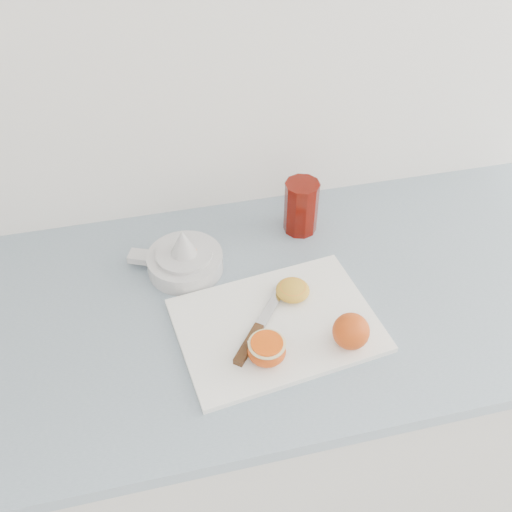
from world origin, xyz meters
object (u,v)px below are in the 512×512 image
at_px(citrus_juicer, 184,259).
at_px(half_orange, 267,350).
at_px(cutting_board, 277,325).
at_px(counter, 244,421).
at_px(red_tumbler, 301,209).

bearing_deg(citrus_juicer, half_orange, -67.73).
bearing_deg(citrus_juicer, cutting_board, -52.94).
relative_size(counter, cutting_board, 6.65).
relative_size(cutting_board, half_orange, 5.39).
xyz_separation_m(counter, cutting_board, (0.05, -0.08, 0.45)).
xyz_separation_m(counter, half_orange, (0.01, -0.15, 0.48)).
bearing_deg(half_orange, cutting_board, 62.42).
xyz_separation_m(counter, citrus_juicer, (-0.09, 0.11, 0.47)).
xyz_separation_m(counter, red_tumbler, (0.17, 0.18, 0.50)).
xyz_separation_m(cutting_board, citrus_juicer, (-0.14, 0.19, 0.02)).
bearing_deg(half_orange, counter, 95.37).
relative_size(cutting_board, citrus_juicer, 1.88).
height_order(cutting_board, citrus_juicer, citrus_juicer).
bearing_deg(counter, cutting_board, -57.93).
bearing_deg(half_orange, red_tumbler, 64.61).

